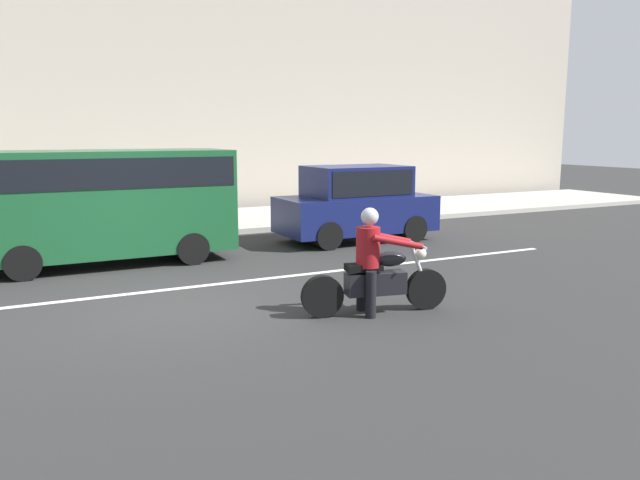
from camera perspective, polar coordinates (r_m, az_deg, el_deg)
The scene contains 7 objects.
ground_plane at distance 9.75m, azimuth -13.71°, elevation -5.75°, with size 80.00×80.00×0.00m, color #292929.
sidewalk_slab at distance 17.48m, azimuth -19.79°, elevation 0.98°, with size 40.00×4.40×0.14m, color #A8A399.
lane_marking_stripe at distance 10.50m, azimuth -17.77°, elevation -4.80°, with size 18.00×0.14×0.01m, color silver.
motorcycle_with_rider_crimson at distance 8.91m, azimuth 5.05°, elevation -2.80°, with size 2.16×0.79×1.53m.
parked_van_forest_green at distance 12.93m, azimuth -19.28°, elevation 3.61°, with size 4.89×1.96×2.23m.
parked_hatchback_navy at distance 14.92m, azimuth 3.31°, elevation 3.46°, with size 3.71×1.76×1.80m.
pedestrian_bystander at distance 18.26m, azimuth -23.82°, elevation 4.43°, with size 0.34×0.34×1.70m.
Camera 1 is at (-2.08, -9.17, 2.56)m, focal length 34.93 mm.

